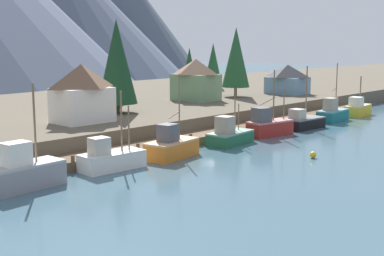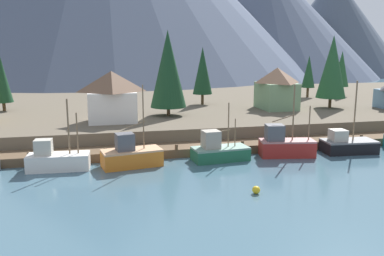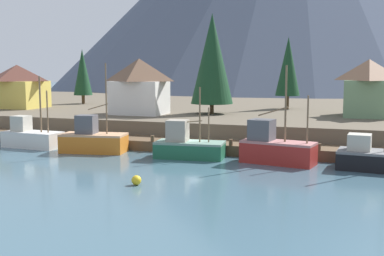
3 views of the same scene
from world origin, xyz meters
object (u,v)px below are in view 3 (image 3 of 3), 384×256
Objects in this scene: house_green at (368,87)px; house_yellow at (17,86)px; conifer_back_left at (288,66)px; conifer_near_right at (212,59)px; fishing_boat_orange at (93,140)px; fishing_boat_red at (275,148)px; fishing_boat_white at (31,137)px; conifer_near_left at (83,72)px; fishing_boat_black at (376,158)px; house_white at (139,86)px; channel_buoy at (136,180)px; fishing_boat_green at (188,146)px.

house_yellow is at bearing -176.39° from house_green.
conifer_near_right is at bearing -126.60° from conifer_back_left.
fishing_boat_orange is 17.86m from fishing_boat_red.
conifer_near_left is (-10.35, 26.87, 6.54)m from fishing_boat_white.
conifer_near_right is at bearing 142.39° from fishing_boat_black.
house_white is (-26.92, -6.44, 0.08)m from house_green.
fishing_boat_black is 0.69× the size of conifer_near_right.
fishing_boat_red is 12.06× the size of channel_buoy.
fishing_boat_black is 19.51m from channel_buoy.
fishing_boat_red is at bearing -22.61° from house_yellow.
house_green is 0.91× the size of house_yellow.
fishing_boat_white is 25.47m from fishing_boat_red.
house_yellow is 0.87× the size of conifer_near_left.
fishing_boat_red is at bearing 54.66° from channel_buoy.
conifer_near_right is (-10.86, 17.04, 8.06)m from fishing_boat_red.
conifer_near_right reaches higher than fishing_boat_black.
channel_buoy is at bearing -53.91° from conifer_near_left.
fishing_boat_red is at bearing -34.86° from house_white.
fishing_boat_black reaches higher than fishing_boat_white.
conifer_near_left is at bearing 140.35° from house_white.
channel_buoy is (2.95, -28.18, -9.06)m from conifer_near_right.
fishing_boat_green is 19.20m from conifer_near_right.
house_yellow reaches higher than fishing_boat_black.
house_yellow is (-32.29, 16.83, 4.59)m from fishing_boat_green.
house_yellow is at bearing 135.15° from fishing_boat_white.
house_white reaches higher than house_yellow.
channel_buoy is at bearing -57.37° from fishing_boat_orange.
house_white reaches higher than fishing_boat_green.
house_white is at bearing 114.75° from channel_buoy.
house_yellow reaches higher than fishing_boat_white.
house_green is 19.09m from conifer_near_right.
fishing_boat_orange is 0.86× the size of conifer_back_left.
fishing_boat_green is at bearing -27.53° from house_yellow.
house_green is at bearing 95.71° from fishing_boat_black.
fishing_boat_red is at bearing -8.99° from fishing_boat_orange.
fishing_boat_black is 0.98× the size of conifer_near_left.
conifer_near_left is 32.93m from conifer_back_left.
fishing_boat_orange is at bearing -141.91° from house_green.
conifer_near_left is at bearing 152.79° from fishing_boat_red.
fishing_boat_black is 0.86× the size of conifer_back_left.
conifer_near_right is at bearing 95.98° from channel_buoy.
conifer_near_right is (-19.02, 17.14, 8.44)m from fishing_boat_black.
conifer_back_left is at bearing 143.23° from house_green.
conifer_near_right reaches higher than fishing_boat_white.
fishing_boat_orange is 14.80m from channel_buoy.
house_yellow reaches higher than fishing_boat_red.
fishing_boat_green is at bearing -100.46° from conifer_back_left.
house_white is at bearing -166.54° from house_green.
house_green is at bearing 63.24° from channel_buoy.
house_green is at bearing 8.51° from conifer_near_right.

